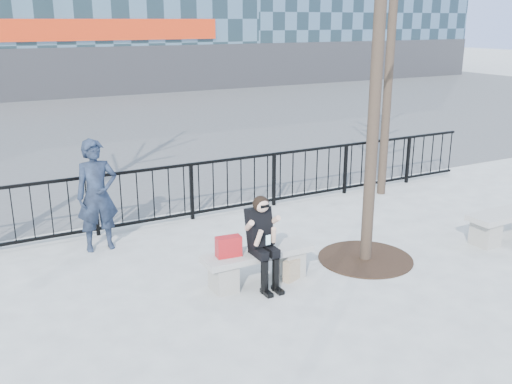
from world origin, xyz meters
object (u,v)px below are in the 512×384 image
bench_main (258,263)px  standing_man (97,195)px  seated_woman (263,243)px  bench_second (510,221)px

bench_main → standing_man: bearing=125.9°
standing_man → bench_main: bearing=-53.6°
bench_main → seated_woman: size_ratio=1.23×
bench_main → bench_second: bearing=-7.1°
bench_main → seated_woman: seated_woman is taller
seated_woman → standing_man: 3.05m
seated_woman → standing_man: standing_man is taller
seated_woman → standing_man: bearing=124.2°
bench_second → standing_man: bearing=153.4°
bench_second → seated_woman: bearing=173.0°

